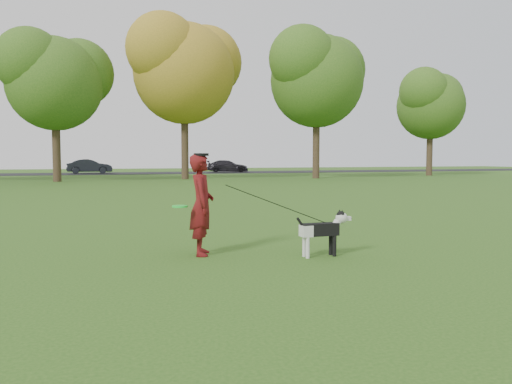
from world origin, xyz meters
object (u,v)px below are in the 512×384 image
object	(u,v)px
car_right	(228,166)
dog	(324,228)
man	(202,205)
car_mid	(90,166)

from	to	relation	value
car_right	dog	bearing A→B (deg)	-179.77
dog	man	bearing A→B (deg)	158.60
dog	car_right	distance (m)	41.36
man	dog	bearing A→B (deg)	-99.16
man	car_right	size ratio (longest dim) A/B	0.38
car_mid	dog	bearing A→B (deg)	-175.83
car_mid	car_right	xyz separation A→B (m)	(12.75, 0.00, -0.06)
man	car_mid	bearing A→B (deg)	14.78
car_right	man	bearing A→B (deg)	177.69
dog	car_mid	size ratio (longest dim) A/B	0.23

